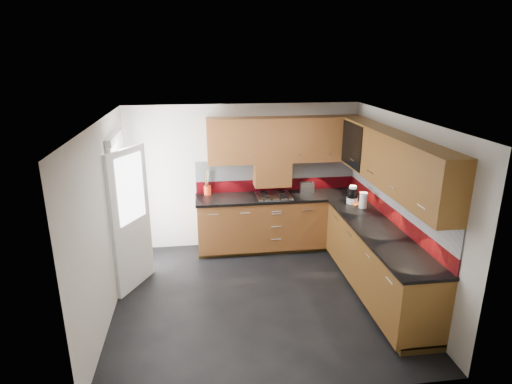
{
  "coord_description": "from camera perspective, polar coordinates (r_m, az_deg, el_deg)",
  "views": [
    {
      "loc": [
        -0.73,
        -5.03,
        3.16
      ],
      "look_at": [
        0.05,
        0.65,
        1.3
      ],
      "focal_mm": 30.0,
      "sensor_mm": 36.0,
      "label": 1
    }
  ],
  "objects": [
    {
      "name": "extractor_hood",
      "position": [
        7.03,
        2.17,
        2.48
      ],
      "size": [
        0.6,
        0.33,
        0.4
      ],
      "primitive_type": "cube",
      "color": "brown",
      "rests_on": "room"
    },
    {
      "name": "upper_cabinets",
      "position": [
        6.27,
        10.64,
        5.54
      ],
      "size": [
        2.5,
        3.2,
        0.72
      ],
      "color": "brown",
      "rests_on": "room"
    },
    {
      "name": "glass_cabinet",
      "position": [
        6.7,
        13.82,
        6.34
      ],
      "size": [
        0.32,
        0.8,
        0.66
      ],
      "color": "black",
      "rests_on": "room"
    },
    {
      "name": "paper_towel",
      "position": [
        6.61,
        14.11,
        -1.08
      ],
      "size": [
        0.14,
        0.14,
        0.24
      ],
      "primitive_type": "cylinder",
      "rotation": [
        0.0,
        0.0,
        -0.2
      ],
      "color": "white",
      "rests_on": "countertop"
    },
    {
      "name": "gas_hob",
      "position": [
        6.97,
        2.37,
        -0.46
      ],
      "size": [
        0.56,
        0.49,
        0.04
      ],
      "color": "silver",
      "rests_on": "countertop"
    },
    {
      "name": "backsplash",
      "position": [
        6.58,
        10.32,
        0.48
      ],
      "size": [
        2.7,
        3.2,
        0.54
      ],
      "color": "maroon",
      "rests_on": "countertop"
    },
    {
      "name": "back_door",
      "position": [
        6.25,
        -16.99,
        -2.71
      ],
      "size": [
        0.42,
        1.19,
        2.04
      ],
      "color": "white",
      "rests_on": "room"
    },
    {
      "name": "toaster",
      "position": [
        7.22,
        6.8,
        0.65
      ],
      "size": [
        0.24,
        0.16,
        0.17
      ],
      "color": "silver",
      "rests_on": "countertop"
    },
    {
      "name": "food_processor",
      "position": [
        6.78,
        12.72,
        -0.43
      ],
      "size": [
        0.17,
        0.17,
        0.28
      ],
      "color": "white",
      "rests_on": "countertop"
    },
    {
      "name": "countertop",
      "position": [
        6.41,
        8.89,
        -2.67
      ],
      "size": [
        2.72,
        3.22,
        0.04
      ],
      "color": "black",
      "rests_on": "base_cabinets"
    },
    {
      "name": "utensil_pot",
      "position": [
        7.07,
        -6.49,
        0.4
      ],
      "size": [
        0.12,
        0.12,
        0.42
      ],
      "color": "red",
      "rests_on": "countertop"
    },
    {
      "name": "room",
      "position": [
        5.35,
        0.44,
        -0.07
      ],
      "size": [
        4.0,
        3.8,
        2.64
      ],
      "color": "black"
    },
    {
      "name": "base_cabinets",
      "position": [
        6.61,
        8.76,
        -6.53
      ],
      "size": [
        2.7,
        3.2,
        0.95
      ],
      "color": "brown",
      "rests_on": "room"
    },
    {
      "name": "orange_cloth",
      "position": [
        6.79,
        13.22,
        -1.51
      ],
      "size": [
        0.19,
        0.18,
        0.02
      ],
      "primitive_type": "cube",
      "rotation": [
        0.0,
        0.0,
        0.33
      ],
      "color": "orange",
      "rests_on": "countertop"
    }
  ]
}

